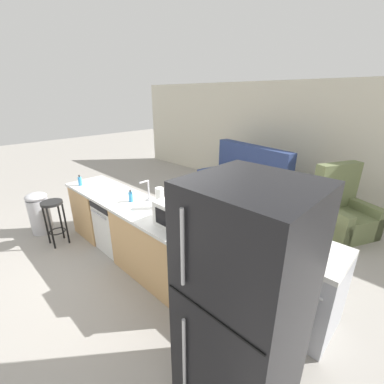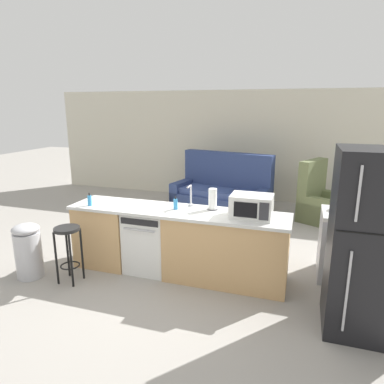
{
  "view_description": "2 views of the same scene",
  "coord_description": "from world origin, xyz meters",
  "px_view_note": "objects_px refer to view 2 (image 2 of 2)",
  "views": [
    {
      "loc": [
        3.04,
        -1.76,
        2.3
      ],
      "look_at": [
        0.68,
        0.67,
        1.01
      ],
      "focal_mm": 24.0,
      "sensor_mm": 36.0,
      "label": 1
    },
    {
      "loc": [
        1.68,
        -4.02,
        2.21
      ],
      "look_at": [
        0.24,
        0.39,
        1.06
      ],
      "focal_mm": 32.0,
      "sensor_mm": 36.0,
      "label": 2
    }
  ],
  "objects_px": {
    "paper_towel_roll": "(213,199)",
    "refrigerator": "(369,244)",
    "dishwasher": "(150,240)",
    "stove_range": "(350,246)",
    "soap_bottle": "(176,204)",
    "trash_bin": "(28,250)",
    "armchair": "(320,203)",
    "dish_soap_bottle": "(90,200)",
    "microwave": "(252,206)",
    "couch": "(223,194)",
    "kettle": "(340,203)",
    "bar_stool": "(68,243)"
  },
  "relations": [
    {
      "from": "microwave",
      "to": "trash_bin",
      "type": "xyz_separation_m",
      "value": [
        -2.81,
        -0.71,
        -0.66
      ]
    },
    {
      "from": "refrigerator",
      "to": "dish_soap_bottle",
      "type": "relative_size",
      "value": 10.5
    },
    {
      "from": "kettle",
      "to": "trash_bin",
      "type": "bearing_deg",
      "value": -160.2
    },
    {
      "from": "kettle",
      "to": "couch",
      "type": "relative_size",
      "value": 0.1
    },
    {
      "from": "paper_towel_roll",
      "to": "soap_bottle",
      "type": "bearing_deg",
      "value": -163.18
    },
    {
      "from": "refrigerator",
      "to": "microwave",
      "type": "distance_m",
      "value": 1.34
    },
    {
      "from": "microwave",
      "to": "couch",
      "type": "relative_size",
      "value": 0.23
    },
    {
      "from": "kettle",
      "to": "armchair",
      "type": "bearing_deg",
      "value": 92.82
    },
    {
      "from": "soap_bottle",
      "to": "microwave",
      "type": "bearing_deg",
      "value": -0.91
    },
    {
      "from": "refrigerator",
      "to": "bar_stool",
      "type": "relative_size",
      "value": 2.5
    },
    {
      "from": "paper_towel_roll",
      "to": "refrigerator",
      "type": "bearing_deg",
      "value": -21.91
    },
    {
      "from": "dish_soap_bottle",
      "to": "couch",
      "type": "distance_m",
      "value": 3.34
    },
    {
      "from": "dishwasher",
      "to": "armchair",
      "type": "relative_size",
      "value": 0.7
    },
    {
      "from": "refrigerator",
      "to": "microwave",
      "type": "bearing_deg",
      "value": 155.84
    },
    {
      "from": "microwave",
      "to": "stove_range",
      "type": "bearing_deg",
      "value": 24.22
    },
    {
      "from": "kettle",
      "to": "bar_stool",
      "type": "relative_size",
      "value": 0.28
    },
    {
      "from": "paper_towel_roll",
      "to": "bar_stool",
      "type": "relative_size",
      "value": 0.38
    },
    {
      "from": "soap_bottle",
      "to": "armchair",
      "type": "xyz_separation_m",
      "value": [
        1.94,
        2.96,
        -0.62
      ]
    },
    {
      "from": "armchair",
      "to": "trash_bin",
      "type": "bearing_deg",
      "value": -135.49
    },
    {
      "from": "couch",
      "to": "bar_stool",
      "type": "bearing_deg",
      "value": -108.42
    },
    {
      "from": "microwave",
      "to": "armchair",
      "type": "relative_size",
      "value": 0.42
    },
    {
      "from": "dishwasher",
      "to": "kettle",
      "type": "bearing_deg",
      "value": 15.58
    },
    {
      "from": "stove_range",
      "to": "bar_stool",
      "type": "distance_m",
      "value": 3.64
    },
    {
      "from": "dishwasher",
      "to": "microwave",
      "type": "relative_size",
      "value": 1.68
    },
    {
      "from": "stove_range",
      "to": "refrigerator",
      "type": "relative_size",
      "value": 0.49
    },
    {
      "from": "dishwasher",
      "to": "couch",
      "type": "xyz_separation_m",
      "value": [
        0.35,
        2.9,
        -0.03
      ]
    },
    {
      "from": "dishwasher",
      "to": "paper_towel_roll",
      "type": "bearing_deg",
      "value": 10.36
    },
    {
      "from": "paper_towel_roll",
      "to": "kettle",
      "type": "xyz_separation_m",
      "value": [
        1.59,
        0.52,
        -0.05
      ]
    },
    {
      "from": "bar_stool",
      "to": "microwave",
      "type": "bearing_deg",
      "value": 16.43
    },
    {
      "from": "dishwasher",
      "to": "couch",
      "type": "relative_size",
      "value": 0.39
    },
    {
      "from": "refrigerator",
      "to": "soap_bottle",
      "type": "relative_size",
      "value": 10.5
    },
    {
      "from": "dishwasher",
      "to": "dish_soap_bottle",
      "type": "distance_m",
      "value": 0.98
    },
    {
      "from": "paper_towel_roll",
      "to": "soap_bottle",
      "type": "xyz_separation_m",
      "value": [
        -0.46,
        -0.14,
        -0.07
      ]
    },
    {
      "from": "soap_bottle",
      "to": "couch",
      "type": "height_order",
      "value": "couch"
    },
    {
      "from": "dishwasher",
      "to": "stove_range",
      "type": "bearing_deg",
      "value": 11.91
    },
    {
      "from": "paper_towel_roll",
      "to": "trash_bin",
      "type": "relative_size",
      "value": 0.38
    },
    {
      "from": "dishwasher",
      "to": "microwave",
      "type": "xyz_separation_m",
      "value": [
        1.38,
        -0.0,
        0.62
      ]
    },
    {
      "from": "armchair",
      "to": "couch",
      "type": "bearing_deg",
      "value": -177.97
    },
    {
      "from": "bar_stool",
      "to": "refrigerator",
      "type": "bearing_deg",
      "value": 1.72
    },
    {
      "from": "dish_soap_bottle",
      "to": "trash_bin",
      "type": "bearing_deg",
      "value": -139.99
    },
    {
      "from": "soap_bottle",
      "to": "trash_bin",
      "type": "height_order",
      "value": "soap_bottle"
    },
    {
      "from": "refrigerator",
      "to": "soap_bottle",
      "type": "distance_m",
      "value": 2.29
    },
    {
      "from": "microwave",
      "to": "trash_bin",
      "type": "height_order",
      "value": "microwave"
    },
    {
      "from": "paper_towel_roll",
      "to": "dishwasher",
      "type": "bearing_deg",
      "value": -169.64
    },
    {
      "from": "stove_range",
      "to": "paper_towel_roll",
      "type": "bearing_deg",
      "value": -167.34
    },
    {
      "from": "kettle",
      "to": "dishwasher",
      "type": "bearing_deg",
      "value": -164.42
    },
    {
      "from": "paper_towel_roll",
      "to": "armchair",
      "type": "distance_m",
      "value": 3.25
    },
    {
      "from": "refrigerator",
      "to": "microwave",
      "type": "height_order",
      "value": "refrigerator"
    },
    {
      "from": "paper_towel_roll",
      "to": "dish_soap_bottle",
      "type": "distance_m",
      "value": 1.68
    },
    {
      "from": "dish_soap_bottle",
      "to": "couch",
      "type": "height_order",
      "value": "couch"
    }
  ]
}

